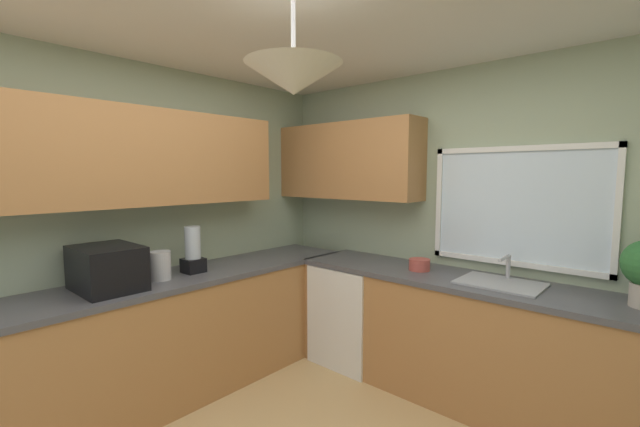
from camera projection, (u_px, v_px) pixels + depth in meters
name	position (u px, v px, depth m)	size (l,w,h in m)	color
room_shell	(304.00, 168.00, 2.40)	(3.68, 3.89, 2.58)	#9EAD8E
counter_run_left	(153.00, 343.00, 2.93)	(0.65, 3.50, 0.92)	#AD7542
counter_run_back	(467.00, 340.00, 2.99)	(2.77, 0.65, 0.92)	#AD7542
dishwasher	(354.00, 312.00, 3.64)	(0.60, 0.60, 0.87)	white
microwave	(107.00, 268.00, 2.66)	(0.48, 0.36, 0.29)	black
kettle	(160.00, 266.00, 2.91)	(0.15, 0.15, 0.21)	#B7B7BC
sink_assembly	(501.00, 283.00, 2.80)	(0.54, 0.40, 0.19)	#9EA0A5
bowl	(419.00, 265.00, 3.20)	(0.16, 0.16, 0.09)	#B74C42
blender_appliance	(193.00, 252.00, 3.13)	(0.15, 0.15, 0.36)	black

